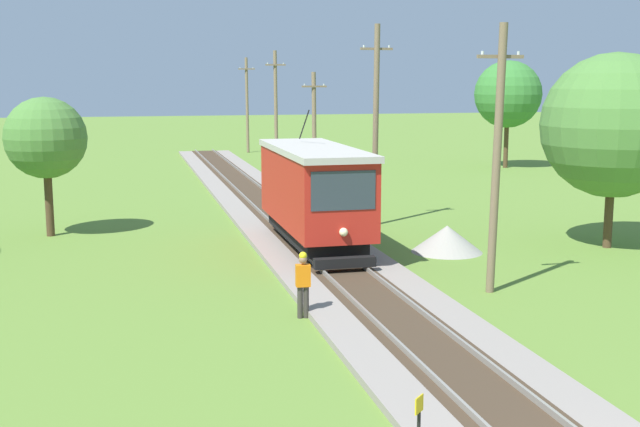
{
  "coord_description": "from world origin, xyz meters",
  "views": [
    {
      "loc": [
        -6.68,
        -8.95,
        6.25
      ],
      "look_at": [
        0.04,
        18.57,
        1.51
      ],
      "focal_mm": 45.48,
      "sensor_mm": 36.0,
      "label": 1
    }
  ],
  "objects_px": {
    "red_tram": "(314,192)",
    "gravel_pile": "(447,239)",
    "tree_right_far": "(614,126)",
    "track_worker": "(303,282)",
    "utility_pole_horizon": "(247,104)",
    "tree_left_near": "(46,138)",
    "utility_pole_mid": "(376,124)",
    "tree_left_far": "(508,94)",
    "trackside_signal_marker": "(419,426)",
    "utility_pole_distant": "(276,109)",
    "utility_pole_near_tram": "(497,158)",
    "utility_pole_far": "(314,130)"
  },
  "relations": [
    {
      "from": "utility_pole_mid",
      "to": "tree_left_far",
      "type": "xyz_separation_m",
      "value": [
        15.88,
        19.62,
        0.81
      ]
    },
    {
      "from": "red_tram",
      "to": "tree_left_far",
      "type": "relative_size",
      "value": 1.14
    },
    {
      "from": "utility_pole_horizon",
      "to": "tree_left_near",
      "type": "bearing_deg",
      "value": -110.79
    },
    {
      "from": "track_worker",
      "to": "tree_left_near",
      "type": "xyz_separation_m",
      "value": [
        -7.4,
        13.43,
        2.93
      ]
    },
    {
      "from": "red_tram",
      "to": "utility_pole_near_tram",
      "type": "xyz_separation_m",
      "value": [
        3.72,
        -7.0,
        1.8
      ]
    },
    {
      "from": "utility_pole_mid",
      "to": "tree_right_far",
      "type": "xyz_separation_m",
      "value": [
        7.07,
        -6.45,
        0.21
      ]
    },
    {
      "from": "red_tram",
      "to": "trackside_signal_marker",
      "type": "height_order",
      "value": "red_tram"
    },
    {
      "from": "gravel_pile",
      "to": "tree_right_far",
      "type": "height_order",
      "value": "tree_right_far"
    },
    {
      "from": "track_worker",
      "to": "tree_left_near",
      "type": "bearing_deg",
      "value": -147.02
    },
    {
      "from": "utility_pole_horizon",
      "to": "gravel_pile",
      "type": "distance_m",
      "value": 41.96
    },
    {
      "from": "utility_pole_distant",
      "to": "utility_pole_near_tram",
      "type": "bearing_deg",
      "value": -90.0
    },
    {
      "from": "track_worker",
      "to": "tree_left_near",
      "type": "distance_m",
      "value": 15.61
    },
    {
      "from": "utility_pole_far",
      "to": "tree_right_far",
      "type": "xyz_separation_m",
      "value": [
        7.07,
        -17.7,
        1.15
      ]
    },
    {
      "from": "utility_pole_horizon",
      "to": "trackside_signal_marker",
      "type": "xyz_separation_m",
      "value": [
        -5.91,
        -57.08,
        -3.42
      ]
    },
    {
      "from": "red_tram",
      "to": "tree_left_near",
      "type": "bearing_deg",
      "value": 151.08
    },
    {
      "from": "utility_pole_near_tram",
      "to": "trackside_signal_marker",
      "type": "relative_size",
      "value": 6.6
    },
    {
      "from": "utility_pole_mid",
      "to": "track_worker",
      "type": "bearing_deg",
      "value": -115.3
    },
    {
      "from": "red_tram",
      "to": "tree_left_near",
      "type": "height_order",
      "value": "tree_left_near"
    },
    {
      "from": "utility_pole_near_tram",
      "to": "utility_pole_distant",
      "type": "relative_size",
      "value": 0.96
    },
    {
      "from": "tree_right_far",
      "to": "track_worker",
      "type": "bearing_deg",
      "value": -154.79
    },
    {
      "from": "utility_pole_far",
      "to": "trackside_signal_marker",
      "type": "distance_m",
      "value": 32.96
    },
    {
      "from": "utility_pole_mid",
      "to": "utility_pole_horizon",
      "type": "height_order",
      "value": "utility_pole_mid"
    },
    {
      "from": "utility_pole_near_tram",
      "to": "gravel_pile",
      "type": "height_order",
      "value": "utility_pole_near_tram"
    },
    {
      "from": "gravel_pile",
      "to": "track_worker",
      "type": "bearing_deg",
      "value": -135.33
    },
    {
      "from": "utility_pole_near_tram",
      "to": "utility_pole_horizon",
      "type": "xyz_separation_m",
      "value": [
        0.0,
        47.48,
        0.1
      ]
    },
    {
      "from": "trackside_signal_marker",
      "to": "tree_left_far",
      "type": "distance_m",
      "value": 46.37
    },
    {
      "from": "utility_pole_distant",
      "to": "tree_left_far",
      "type": "xyz_separation_m",
      "value": [
        15.88,
        -3.17,
        0.98
      ]
    },
    {
      "from": "tree_left_far",
      "to": "tree_right_far",
      "type": "distance_m",
      "value": 27.53
    },
    {
      "from": "utility_pole_horizon",
      "to": "track_worker",
      "type": "relative_size",
      "value": 4.48
    },
    {
      "from": "utility_pole_far",
      "to": "track_worker",
      "type": "distance_m",
      "value": 24.67
    },
    {
      "from": "tree_left_near",
      "to": "tree_right_far",
      "type": "bearing_deg",
      "value": -19.7
    },
    {
      "from": "utility_pole_distant",
      "to": "utility_pole_horizon",
      "type": "xyz_separation_m",
      "value": [
        0.0,
        13.22,
        -0.08
      ]
    },
    {
      "from": "utility_pole_near_tram",
      "to": "trackside_signal_marker",
      "type": "bearing_deg",
      "value": -121.6
    },
    {
      "from": "trackside_signal_marker",
      "to": "red_tram",
      "type": "bearing_deg",
      "value": 82.51
    },
    {
      "from": "tree_left_far",
      "to": "utility_pole_mid",
      "type": "bearing_deg",
      "value": -128.99
    },
    {
      "from": "utility_pole_horizon",
      "to": "track_worker",
      "type": "distance_m",
      "value": 49.05
    },
    {
      "from": "utility_pole_mid",
      "to": "trackside_signal_marker",
      "type": "distance_m",
      "value": 22.18
    },
    {
      "from": "utility_pole_horizon",
      "to": "tree_left_near",
      "type": "height_order",
      "value": "utility_pole_horizon"
    },
    {
      "from": "red_tram",
      "to": "utility_pole_distant",
      "type": "relative_size",
      "value": 1.05
    },
    {
      "from": "red_tram",
      "to": "gravel_pile",
      "type": "bearing_deg",
      "value": -15.87
    },
    {
      "from": "gravel_pile",
      "to": "track_worker",
      "type": "relative_size",
      "value": 1.45
    },
    {
      "from": "utility_pole_mid",
      "to": "utility_pole_distant",
      "type": "relative_size",
      "value": 1.04
    },
    {
      "from": "utility_pole_distant",
      "to": "tree_right_far",
      "type": "bearing_deg",
      "value": -76.42
    },
    {
      "from": "tree_left_near",
      "to": "trackside_signal_marker",
      "type": "bearing_deg",
      "value": -71.25
    },
    {
      "from": "red_tram",
      "to": "tree_right_far",
      "type": "height_order",
      "value": "tree_right_far"
    },
    {
      "from": "red_tram",
      "to": "track_worker",
      "type": "distance_m",
      "value": 8.5
    },
    {
      "from": "red_tram",
      "to": "utility_pole_distant",
      "type": "xyz_separation_m",
      "value": [
        3.72,
        27.25,
        1.97
      ]
    },
    {
      "from": "utility_pole_mid",
      "to": "track_worker",
      "type": "xyz_separation_m",
      "value": [
        -5.95,
        -12.57,
        -3.35
      ]
    },
    {
      "from": "gravel_pile",
      "to": "tree_left_near",
      "type": "bearing_deg",
      "value": 155.05
    },
    {
      "from": "tree_right_far",
      "to": "trackside_signal_marker",
      "type": "bearing_deg",
      "value": -131.6
    }
  ]
}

